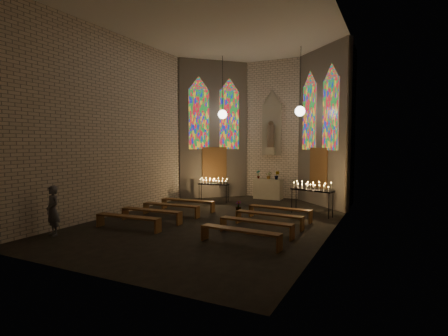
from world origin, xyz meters
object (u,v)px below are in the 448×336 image
at_px(aisle_flower_pot, 238,206).
at_px(votive_stand_left, 214,183).
at_px(votive_stand_right, 312,188).
at_px(visitor, 53,211).
at_px(altar, 268,189).

relative_size(aisle_flower_pot, votive_stand_left, 0.29).
xyz_separation_m(votive_stand_right, visitor, (-6.35, -6.50, -0.31)).
bearing_deg(visitor, votive_stand_left, 93.79).
distance_m(altar, votive_stand_left, 2.91).
xyz_separation_m(aisle_flower_pot, votive_stand_right, (2.86, 0.57, 0.85)).
bearing_deg(votive_stand_right, visitor, -117.05).
bearing_deg(aisle_flower_pot, visitor, -120.52).
relative_size(altar, votive_stand_right, 0.80).
relative_size(votive_stand_right, visitor, 1.14).
height_order(altar, aisle_flower_pot, altar).
distance_m(altar, votive_stand_right, 4.26).
height_order(aisle_flower_pot, visitor, visitor).
distance_m(aisle_flower_pot, votive_stand_left, 2.71).
height_order(votive_stand_left, visitor, visitor).
bearing_deg(altar, aisle_flower_pot, -90.06).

